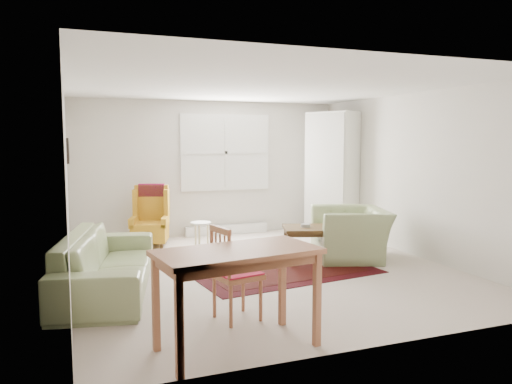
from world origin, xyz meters
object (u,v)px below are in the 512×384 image
object	(u,v)px
desk	(237,299)
desk_chair	(237,272)
wingback_chair	(150,216)
armchair	(351,228)
coffee_table	(305,244)
cabinet	(332,174)
stool	(201,235)
sofa	(107,251)

from	to	relation	value
desk	desk_chair	world-z (taller)	desk_chair
wingback_chair	desk_chair	world-z (taller)	wingback_chair
armchair	coffee_table	xyz separation A→B (m)	(-0.72, 0.08, -0.20)
wingback_chair	cabinet	size ratio (longest dim) A/B	0.45
stool	desk_chair	size ratio (longest dim) A/B	0.47
sofa	coffee_table	xyz separation A→B (m)	(2.84, 0.49, -0.22)
armchair	stool	distance (m)	2.44
wingback_chair	stool	xyz separation A→B (m)	(0.75, -0.52, -0.29)
armchair	desk	xyz separation A→B (m)	(-2.64, -2.51, -0.02)
coffee_table	desk	size ratio (longest dim) A/B	0.46
armchair	coffee_table	distance (m)	0.75
coffee_table	desk	world-z (taller)	desk
sofa	desk_chair	bearing A→B (deg)	-129.49
desk	desk_chair	size ratio (longest dim) A/B	1.43
cabinet	coffee_table	bearing A→B (deg)	-152.42
sofa	desk	xyz separation A→B (m)	(0.92, -2.09, -0.05)
desk	desk_chair	distance (m)	0.70
armchair	coffee_table	world-z (taller)	armchair
sofa	cabinet	world-z (taller)	cabinet
armchair	desk_chair	distance (m)	3.04
coffee_table	stool	xyz separation A→B (m)	(-1.23, 1.36, -0.03)
desk_chair	sofa	bearing A→B (deg)	26.89
wingback_chair	cabinet	bearing A→B (deg)	13.32
sofa	coffee_table	world-z (taller)	sofa
sofa	desk_chair	distance (m)	1.83
stool	wingback_chair	bearing A→B (deg)	145.11
coffee_table	desk_chair	size ratio (longest dim) A/B	0.66
sofa	cabinet	size ratio (longest dim) A/B	1.04
wingback_chair	desk	xyz separation A→B (m)	(0.06, -4.47, -0.08)
sofa	cabinet	distance (m)	4.75
stool	desk_chair	bearing A→B (deg)	-98.13
sofa	armchair	world-z (taller)	sofa
wingback_chair	stool	world-z (taller)	wingback_chair
desk_chair	coffee_table	bearing A→B (deg)	-53.25
sofa	stool	distance (m)	2.47
wingback_chair	desk	bearing A→B (deg)	-71.69
sofa	desk	world-z (taller)	sofa
wingback_chair	desk_chair	size ratio (longest dim) A/B	1.09
armchair	cabinet	size ratio (longest dim) A/B	0.51
sofa	wingback_chair	distance (m)	2.53
coffee_table	desk	bearing A→B (deg)	-126.63
cabinet	desk	world-z (taller)	cabinet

